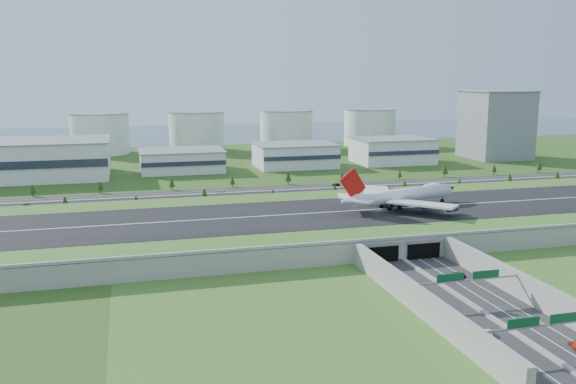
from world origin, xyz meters
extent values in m
plane|color=#1F4A17|center=(0.00, 0.00, 0.00)|extent=(1200.00, 1200.00, 0.00)
cube|color=gray|center=(0.00, 0.00, 4.00)|extent=(520.00, 100.00, 8.00)
cube|color=#426422|center=(0.00, 0.00, 8.08)|extent=(520.00, 100.00, 0.16)
cube|color=black|center=(0.00, 0.00, 8.22)|extent=(520.00, 58.00, 0.12)
cube|color=silver|center=(0.00, 0.00, 8.30)|extent=(520.00, 0.90, 0.02)
cube|color=gray|center=(0.00, -49.40, 8.60)|extent=(520.00, 1.20, 1.20)
cube|color=#28282B|center=(0.00, -110.00, 0.06)|extent=(34.00, 120.00, 0.12)
cube|color=gray|center=(0.00, -110.00, 0.45)|extent=(1.60, 120.00, 0.90)
cube|color=gray|center=(-18.20, -100.00, 4.00)|extent=(2.40, 100.00, 8.00)
cube|color=gray|center=(18.20, -100.00, 4.00)|extent=(2.40, 100.00, 8.00)
cube|color=black|center=(-8.50, -50.20, 3.20)|extent=(13.00, 1.20, 6.00)
cube|color=black|center=(8.50, -50.20, 3.20)|extent=(13.00, 1.20, 6.00)
cylinder|color=gray|center=(-19.00, -95.00, 3.50)|extent=(0.70, 0.70, 7.00)
cylinder|color=gray|center=(19.00, -95.00, 3.50)|extent=(0.70, 0.70, 7.00)
cube|color=gray|center=(0.00, -95.00, 7.20)|extent=(38.00, 0.50, 0.50)
cube|color=#0C4C23|center=(-6.00, -95.10, 8.60)|extent=(9.00, 0.30, 2.40)
cube|color=#0C4C23|center=(6.00, -95.10, 8.60)|extent=(9.00, 0.30, 2.40)
cylinder|color=gray|center=(-19.00, -130.00, 3.50)|extent=(0.70, 0.70, 7.00)
cube|color=gray|center=(0.00, -130.00, 7.20)|extent=(38.00, 0.50, 0.50)
cube|color=#0C4C23|center=(-6.00, -130.10, 8.60)|extent=(9.00, 0.30, 2.40)
cube|color=#0C4C23|center=(6.00, -130.10, 8.60)|extent=(9.00, 0.30, 2.40)
cube|color=#28282B|center=(0.00, 95.00, 0.06)|extent=(560.00, 36.00, 0.12)
cylinder|color=#3D2819|center=(-129.75, 73.00, 1.29)|extent=(0.50, 0.50, 2.58)
cone|color=#17320D|center=(-129.75, 73.00, 4.59)|extent=(4.01, 4.01, 5.16)
cylinder|color=#3D2819|center=(-94.50, 73.00, 1.07)|extent=(0.50, 0.50, 2.15)
cone|color=#17320D|center=(-94.50, 73.00, 3.82)|extent=(3.34, 3.34, 4.30)
cylinder|color=#3D2819|center=(-58.48, 73.00, 1.41)|extent=(0.50, 0.50, 2.82)
cone|color=#17320D|center=(-58.48, 73.00, 5.02)|extent=(4.39, 4.39, 5.64)
cylinder|color=#3D2819|center=(-20.27, 73.00, 1.06)|extent=(0.50, 0.50, 2.11)
cone|color=#17320D|center=(-20.27, 73.00, 3.75)|extent=(3.28, 3.28, 4.22)
cylinder|color=#3D2819|center=(16.20, 73.00, 1.16)|extent=(0.50, 0.50, 2.33)
cone|color=#17320D|center=(16.20, 73.00, 4.14)|extent=(3.62, 3.62, 4.66)
cylinder|color=#3D2819|center=(59.76, 73.00, 1.25)|extent=(0.50, 0.50, 2.50)
cone|color=#17320D|center=(59.76, 73.00, 4.44)|extent=(3.88, 3.88, 4.99)
cylinder|color=#3D2819|center=(95.75, 73.00, 1.16)|extent=(0.50, 0.50, 2.32)
cone|color=#17320D|center=(95.75, 73.00, 4.13)|extent=(3.61, 3.61, 4.65)
cylinder|color=#3D2819|center=(130.61, 73.00, 1.45)|extent=(0.50, 0.50, 2.90)
cone|color=#17320D|center=(130.61, 73.00, 5.15)|extent=(4.50, 4.50, 5.79)
cylinder|color=#3D2819|center=(165.14, 73.00, 1.43)|extent=(0.50, 0.50, 2.85)
cone|color=#17320D|center=(165.14, 73.00, 5.07)|extent=(4.44, 4.44, 5.71)
cylinder|color=#3D2819|center=(-151.10, 117.00, 1.17)|extent=(0.50, 0.50, 2.34)
cone|color=#17320D|center=(-151.10, 117.00, 4.16)|extent=(3.64, 3.64, 4.68)
cylinder|color=#3D2819|center=(-114.20, 117.00, 1.23)|extent=(0.50, 0.50, 2.45)
cone|color=#17320D|center=(-114.20, 117.00, 4.36)|extent=(3.81, 3.81, 4.90)
cylinder|color=#3D2819|center=(-72.61, 117.00, 1.21)|extent=(0.50, 0.50, 2.42)
cone|color=#17320D|center=(-72.61, 117.00, 4.31)|extent=(3.77, 3.77, 4.85)
cylinder|color=#3D2819|center=(-35.57, 117.00, 1.13)|extent=(0.50, 0.50, 2.26)
cone|color=#17320D|center=(-35.57, 117.00, 4.02)|extent=(3.52, 3.52, 4.52)
cylinder|color=#3D2819|center=(0.22, 117.00, 1.35)|extent=(0.50, 0.50, 2.69)
cone|color=#17320D|center=(0.22, 117.00, 4.79)|extent=(4.19, 4.19, 5.39)
cylinder|color=#3D2819|center=(36.47, 117.00, 1.08)|extent=(0.50, 0.50, 2.16)
cone|color=#17320D|center=(36.47, 117.00, 3.85)|extent=(3.37, 3.37, 4.33)
cylinder|color=#3D2819|center=(77.24, 117.00, 1.04)|extent=(0.50, 0.50, 2.07)
cone|color=#17320D|center=(77.24, 117.00, 3.68)|extent=(3.22, 3.22, 4.14)
cylinder|color=#3D2819|center=(110.56, 117.00, 1.47)|extent=(0.50, 0.50, 2.94)
cone|color=#17320D|center=(110.56, 117.00, 5.23)|extent=(4.58, 4.58, 5.89)
cylinder|color=#3D2819|center=(148.69, 117.00, 1.24)|extent=(0.50, 0.50, 2.49)
cone|color=#17320D|center=(148.69, 117.00, 4.42)|extent=(3.87, 3.87, 4.98)
cylinder|color=#3D2819|center=(184.97, 117.00, 1.44)|extent=(0.50, 0.50, 2.88)
cone|color=#17320D|center=(184.97, 117.00, 5.12)|extent=(4.48, 4.48, 5.76)
cube|color=silver|center=(-170.00, 185.00, 12.50)|extent=(120.00, 60.00, 25.00)
cube|color=silver|center=(-60.00, 190.00, 7.50)|extent=(58.00, 42.00, 15.00)
cube|color=silver|center=(25.00, 190.00, 8.50)|extent=(58.00, 42.00, 17.00)
cube|color=silver|center=(105.00, 190.00, 9.50)|extent=(58.00, 42.00, 19.00)
cube|color=gray|center=(200.00, 195.00, 27.50)|extent=(46.00, 46.00, 55.00)
cylinder|color=silver|center=(-120.00, 310.00, 17.50)|extent=(50.00, 50.00, 35.00)
cylinder|color=silver|center=(-35.00, 310.00, 17.50)|extent=(50.00, 50.00, 35.00)
cylinder|color=silver|center=(50.00, 310.00, 17.50)|extent=(50.00, 50.00, 35.00)
cylinder|color=silver|center=(135.00, 310.00, 17.50)|extent=(50.00, 50.00, 35.00)
cube|color=#354C65|center=(0.00, 480.00, 0.03)|extent=(1200.00, 260.00, 0.06)
cylinder|color=white|center=(23.85, 1.51, 13.83)|extent=(53.47, 18.87, 6.12)
cone|color=white|center=(51.71, 8.44, 13.83)|extent=(8.90, 7.79, 6.12)
cone|color=white|center=(-4.00, -5.41, 14.21)|extent=(10.76, 8.25, 6.12)
ellipsoid|color=white|center=(41.53, 5.91, 16.03)|extent=(13.82, 7.78, 3.77)
cube|color=white|center=(25.92, -14.73, 12.87)|extent=(29.30, 28.91, 1.51)
cube|color=white|center=(18.07, 16.83, 12.87)|extent=(20.74, 31.15, 1.51)
cylinder|color=#38383D|center=(31.05, -8.53, 10.77)|extent=(5.52, 3.99, 2.87)
cylinder|color=#38383D|center=(39.00, -17.40, 10.77)|extent=(5.52, 3.99, 2.87)
cylinder|color=#38383D|center=(25.51, 13.75, 10.77)|extent=(5.52, 3.99, 2.87)
cylinder|color=#38383D|center=(28.38, 25.31, 10.77)|extent=(5.52, 3.99, 2.87)
cube|color=white|center=(-1.57, -11.22, 14.98)|extent=(11.44, 11.56, 0.57)
cube|color=white|center=(-4.57, 0.85, 14.98)|extent=(8.42, 11.70, 0.57)
cube|color=#AE0E0C|center=(-3.07, -5.18, 21.48)|extent=(13.44, 4.13, 14.34)
cylinder|color=black|center=(47.84, 7.48, 8.81)|extent=(1.82, 0.67, 1.82)
cylinder|color=black|center=(20.88, -2.38, 8.81)|extent=(1.82, 0.67, 1.82)
cylinder|color=black|center=(19.40, 3.56, 8.81)|extent=(1.82, 0.67, 1.82)
cylinder|color=black|center=(15.31, -3.77, 8.81)|extent=(1.82, 0.67, 1.82)
cylinder|color=black|center=(13.83, 2.17, 8.81)|extent=(1.82, 0.67, 1.82)
imported|color=#BBBABF|center=(-9.67, -84.88, 0.87)|extent=(2.54, 4.64, 1.50)
imported|color=silver|center=(-7.30, -118.12, 0.82)|extent=(3.00, 4.47, 1.39)
imported|color=#0D2245|center=(10.47, -72.73, 0.91)|extent=(2.62, 5.67, 1.58)
imported|color=#5A5B60|center=(-150.59, 89.14, 0.84)|extent=(4.26, 1.72, 1.45)
imported|color=black|center=(27.62, 103.38, 0.94)|extent=(5.12, 2.13, 1.65)
imported|color=silver|center=(-45.63, 101.39, 0.86)|extent=(5.49, 3.70, 1.48)
camera|label=1|loc=(-97.95, -250.87, 68.15)|focal=38.00mm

